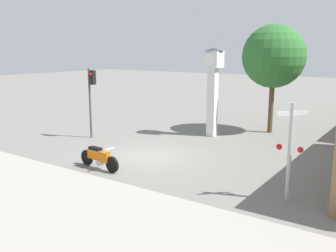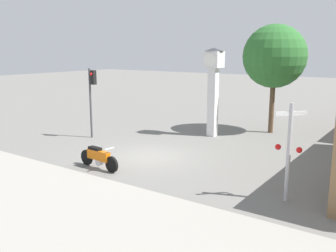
{
  "view_description": "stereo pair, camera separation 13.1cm",
  "coord_description": "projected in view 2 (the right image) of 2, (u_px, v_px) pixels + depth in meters",
  "views": [
    {
      "loc": [
        10.52,
        -13.79,
        5.04
      ],
      "look_at": [
        0.26,
        1.17,
        1.34
      ],
      "focal_mm": 40.0,
      "sensor_mm": 36.0,
      "label": 1
    },
    {
      "loc": [
        10.63,
        -13.71,
        5.04
      ],
      "look_at": [
        0.26,
        1.17,
        1.34
      ],
      "focal_mm": 40.0,
      "sensor_mm": 36.0,
      "label": 2
    }
  ],
  "objects": [
    {
      "name": "clock_tower",
      "position": [
        213.0,
        79.0,
        21.68
      ],
      "size": [
        1.12,
        1.12,
        5.17
      ],
      "color": "white",
      "rests_on": "ground_plane"
    },
    {
      "name": "street_tree",
      "position": [
        275.0,
        56.0,
        22.33
      ],
      "size": [
        3.79,
        3.79,
        6.56
      ],
      "color": "brown",
      "rests_on": "ground_plane"
    },
    {
      "name": "traffic_light",
      "position": [
        92.0,
        90.0,
        21.32
      ],
      "size": [
        0.5,
        0.35,
        4.01
      ],
      "color": "#47474C",
      "rests_on": "ground_plane"
    },
    {
      "name": "ground_plane",
      "position": [
        150.0,
        157.0,
        17.98
      ],
      "size": [
        120.0,
        120.0,
        0.0
      ],
      "primitive_type": "plane",
      "color": "slate"
    },
    {
      "name": "railroad_crossing_signal",
      "position": [
        289.0,
        148.0,
        12.37
      ],
      "size": [
        0.9,
        0.82,
        3.36
      ],
      "color": "#B7B7BC",
      "rests_on": "ground_plane"
    },
    {
      "name": "motorcycle",
      "position": [
        99.0,
        157.0,
        16.1
      ],
      "size": [
        2.34,
        0.51,
        1.03
      ],
      "rotation": [
        0.0,
        0.0,
        -0.09
      ],
      "color": "black",
      "rests_on": "ground_plane"
    },
    {
      "name": "sidewalk_strip",
      "position": [
        28.0,
        201.0,
        12.59
      ],
      "size": [
        36.0,
        6.0,
        0.1
      ],
      "color": "#9E998E",
      "rests_on": "ground_plane"
    }
  ]
}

